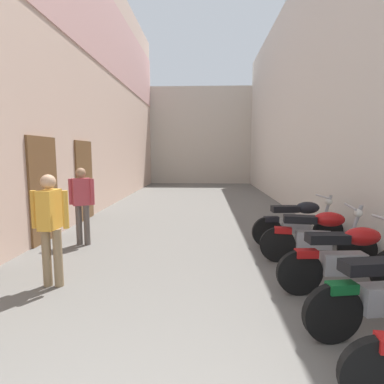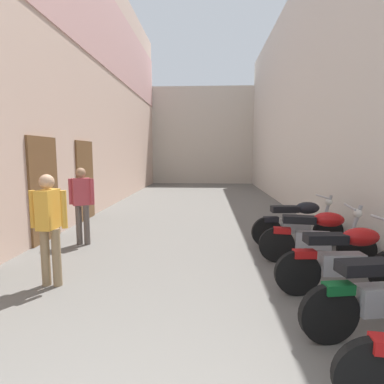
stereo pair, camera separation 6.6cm
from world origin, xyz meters
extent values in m
plane|color=#66635E|center=(0.00, 7.33, 0.00)|extent=(34.66, 34.66, 0.00)
cube|color=beige|center=(-3.30, 9.33, 4.21)|extent=(0.40, 18.66, 8.41)
cube|color=brown|center=(-3.08, 5.60, 1.10)|extent=(0.06, 1.10, 2.20)
cube|color=brown|center=(-3.08, 7.80, 1.10)|extent=(0.06, 1.10, 2.20)
cube|color=#DBA39E|center=(-3.09, 9.33, 6.06)|extent=(0.04, 18.66, 2.69)
cube|color=beige|center=(3.30, 9.33, 3.60)|extent=(0.40, 18.66, 7.19)
cube|color=beige|center=(0.00, 19.66, 2.97)|extent=(9.20, 2.00, 5.93)
cylinder|color=black|center=(1.53, 1.33, 0.30)|extent=(0.61, 0.14, 0.60)
cylinder|color=black|center=(1.54, 2.20, 0.30)|extent=(0.60, 0.18, 0.60)
cube|color=black|center=(1.88, 2.26, 0.76)|extent=(0.55, 0.30, 0.12)
cube|color=#0F5123|center=(1.61, 2.22, 0.56)|extent=(0.30, 0.18, 0.10)
cylinder|color=black|center=(1.53, 3.25, 0.30)|extent=(0.60, 0.13, 0.60)
cube|color=#9E9EA3|center=(2.10, 3.29, 0.42)|extent=(0.57, 0.24, 0.28)
ellipsoid|color=#AD1414|center=(2.33, 3.31, 0.78)|extent=(0.50, 0.30, 0.24)
cube|color=black|center=(1.87, 3.27, 0.76)|extent=(0.54, 0.26, 0.12)
cube|color=#AD1414|center=(1.61, 3.25, 0.56)|extent=(0.29, 0.16, 0.10)
cylinder|color=black|center=(2.77, 4.30, 0.30)|extent=(0.61, 0.17, 0.60)
cylinder|color=black|center=(1.54, 4.50, 0.30)|extent=(0.61, 0.17, 0.60)
cube|color=#9E9EA3|center=(2.10, 4.41, 0.42)|extent=(0.58, 0.29, 0.28)
ellipsoid|color=#AD1414|center=(2.33, 4.37, 0.78)|extent=(0.52, 0.33, 0.24)
cube|color=black|center=(1.88, 4.45, 0.76)|extent=(0.55, 0.30, 0.12)
cylinder|color=#9E9EA3|center=(2.70, 4.31, 0.65)|extent=(0.25, 0.10, 0.77)
cylinder|color=#9E9EA3|center=(2.63, 4.32, 1.00)|extent=(0.13, 0.58, 0.04)
sphere|color=silver|center=(2.75, 4.30, 0.90)|extent=(0.14, 0.14, 0.14)
cube|color=#AD1414|center=(1.61, 4.49, 0.56)|extent=(0.30, 0.18, 0.10)
cylinder|color=black|center=(2.77, 5.51, 0.30)|extent=(0.60, 0.14, 0.60)
cylinder|color=black|center=(1.53, 5.38, 0.30)|extent=(0.60, 0.14, 0.60)
cube|color=#9E9EA3|center=(2.10, 5.44, 0.42)|extent=(0.58, 0.26, 0.28)
ellipsoid|color=black|center=(2.33, 5.46, 0.78)|extent=(0.50, 0.31, 0.24)
cube|color=black|center=(1.87, 5.42, 0.76)|extent=(0.54, 0.27, 0.12)
cylinder|color=#9E9EA3|center=(2.70, 5.50, 0.65)|extent=(0.25, 0.08, 0.77)
cylinder|color=#9E9EA3|center=(2.63, 5.49, 1.00)|extent=(0.09, 0.58, 0.04)
sphere|color=silver|center=(2.75, 5.51, 0.90)|extent=(0.14, 0.14, 0.14)
cube|color=black|center=(1.61, 5.39, 0.56)|extent=(0.29, 0.17, 0.10)
cylinder|color=#8C7251|center=(-1.91, 3.38, 0.41)|extent=(0.12, 0.12, 0.82)
cylinder|color=#8C7251|center=(-1.75, 3.38, 0.41)|extent=(0.12, 0.12, 0.82)
cube|color=gold|center=(-1.83, 3.38, 1.09)|extent=(0.21, 0.35, 0.54)
sphere|color=tan|center=(-1.83, 3.38, 1.47)|extent=(0.20, 0.20, 0.20)
cylinder|color=gold|center=(-2.05, 3.38, 1.09)|extent=(0.08, 0.08, 0.52)
cylinder|color=gold|center=(-1.61, 3.38, 1.09)|extent=(0.08, 0.08, 0.52)
cylinder|color=#564C47|center=(-2.26, 5.36, 0.41)|extent=(0.12, 0.12, 0.82)
cylinder|color=#564C47|center=(-2.10, 5.36, 0.41)|extent=(0.12, 0.12, 0.82)
cube|color=#B23D47|center=(-2.18, 5.36, 1.09)|extent=(0.39, 0.35, 0.54)
sphere|color=#997051|center=(-2.18, 5.36, 1.47)|extent=(0.20, 0.20, 0.20)
cylinder|color=#B23D47|center=(-2.40, 5.36, 1.09)|extent=(0.08, 0.08, 0.52)
cylinder|color=#B23D47|center=(-1.96, 5.36, 1.09)|extent=(0.08, 0.08, 0.52)
camera|label=1|loc=(0.29, -0.69, 1.84)|focal=28.98mm
camera|label=2|loc=(0.35, -0.69, 1.84)|focal=28.98mm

